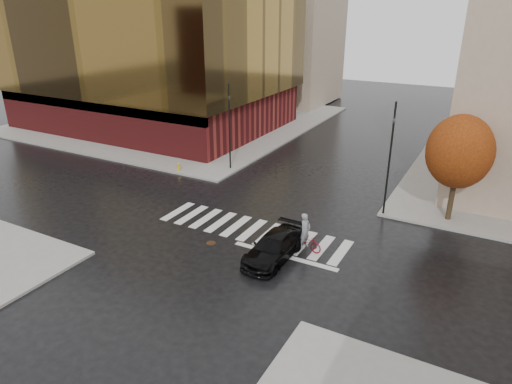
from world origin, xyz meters
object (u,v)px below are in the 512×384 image
Objects in this scene: sedan at (274,247)px; traffic_light_nw at (229,122)px; fire_hydrant at (179,166)px; traffic_light_ne at (390,153)px; cyclist at (306,238)px.

traffic_light_nw is (-9.35, 10.80, 3.25)m from sedan.
traffic_light_nw is 10.26× the size of fire_hydrant.
traffic_light_nw is 5.33m from fire_hydrant.
traffic_light_ne is at bearing 54.18° from traffic_light_nw.
fire_hydrant is (-12.59, 8.30, -0.16)m from sedan.
traffic_light_ne is 10.80× the size of fire_hydrant.
fire_hydrant is at bearing -76.54° from traffic_light_nw.
sedan is at bearing -33.39° from fire_hydrant.
cyclist reaches higher than fire_hydrant.
cyclist is 0.32× the size of traffic_light_nw.
sedan is 14.65m from traffic_light_nw.
fire_hydrant is (-13.69, 6.60, -0.21)m from cyclist.
traffic_light_ne is 16.70m from fire_hydrant.
sedan reaches higher than fire_hydrant.
traffic_light_nw is at bearing -32.20° from traffic_light_ne.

